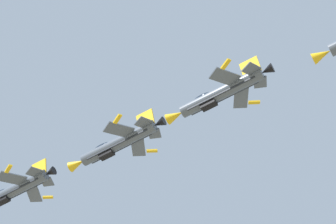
# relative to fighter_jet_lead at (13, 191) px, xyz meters

# --- Properties ---
(fighter_jet_lead) EXTENTS (15.87, 10.07, 4.68)m
(fighter_jet_lead) POSITION_rel_fighter_jet_lead_xyz_m (0.00, 0.00, 0.00)
(fighter_jet_lead) COLOR #4C5666
(fighter_jet_left_wing) EXTENTS (15.87, 9.94, 4.85)m
(fighter_jet_left_wing) POSITION_rel_fighter_jet_lead_xyz_m (18.99, -4.23, -1.97)
(fighter_jet_left_wing) COLOR #4C5666
(fighter_jet_right_wing) EXTENTS (15.87, 9.94, 4.85)m
(fighter_jet_right_wing) POSITION_rel_fighter_jet_lead_xyz_m (35.32, -8.14, -3.12)
(fighter_jet_right_wing) COLOR #4C5666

